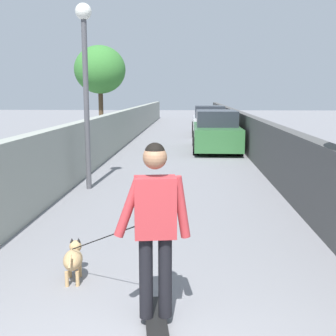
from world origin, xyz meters
name	(u,v)px	position (x,y,z in m)	size (l,w,h in m)	color
ground_plane	(180,151)	(14.00, 0.00, 0.00)	(80.00, 80.00, 0.00)	gray
wall_left	(105,137)	(12.00, 2.52, 0.73)	(48.00, 0.30, 1.46)	#999E93
fence_right	(255,139)	(12.00, -2.52, 0.70)	(48.00, 0.30, 1.40)	#4C4C4C
tree_left_mid	(100,70)	(19.00, 4.09, 3.32)	(2.51, 2.51, 4.50)	#473523
lamp_post	(85,64)	(7.28, 1.97, 2.84)	(0.36, 0.36, 4.12)	#4C4C51
skateboard	(156,318)	(1.45, -0.05, 0.07)	(0.82, 0.31, 0.08)	black
person_skateboarder	(155,218)	(1.45, -0.05, 1.06)	(0.27, 0.72, 1.67)	black
dog	(74,258)	(2.38, 0.99, 0.27)	(1.23, 1.19, 1.06)	tan
car_near	(216,132)	(14.26, -1.37, 0.72)	(4.30, 1.80, 1.54)	#336B38
car_far	(209,122)	(20.39, -1.37, 0.71)	(3.98, 1.80, 1.54)	silver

